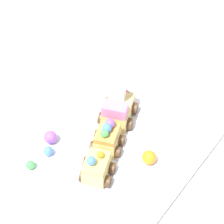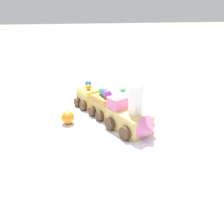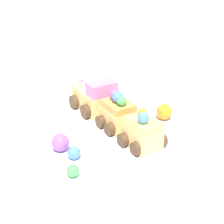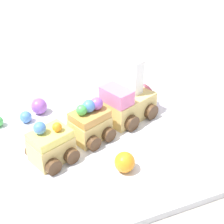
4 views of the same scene
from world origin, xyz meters
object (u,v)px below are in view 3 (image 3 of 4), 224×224
object	(u,v)px
cake_car_caramel	(118,114)
gumball_purple	(60,143)
cake_car_lemon	(142,133)
gumball_blue	(74,153)
cake_train_locomotive	(93,95)
gumball_orange	(164,112)
gumball_green	(73,171)

from	to	relation	value
cake_car_caramel	gumball_purple	xyz separation A→B (m)	(-0.07, 0.11, -0.01)
cake_car_lemon	gumball_blue	distance (m)	0.12
cake_car_caramel	gumball_blue	bearing A→B (deg)	115.03
cake_car_lemon	gumball_blue	world-z (taller)	cake_car_lemon
cake_train_locomotive	gumball_purple	world-z (taller)	cake_train_locomotive
cake_car_caramel	gumball_orange	world-z (taller)	cake_car_caramel
cake_car_caramel	gumball_green	distance (m)	0.17
gumball_purple	gumball_blue	world-z (taller)	gumball_purple
cake_car_lemon	cake_train_locomotive	bearing A→B (deg)	-0.06
cake_train_locomotive	gumball_blue	xyz separation A→B (m)	(-0.19, 0.05, -0.02)
cake_car_lemon	gumball_orange	world-z (taller)	cake_car_lemon
gumball_purple	gumball_orange	bearing A→B (deg)	-66.56
cake_train_locomotive	gumball_purple	distance (m)	0.18
cake_train_locomotive	cake_car_lemon	bearing A→B (deg)	179.94
cake_car_caramel	gumball_orange	xyz separation A→B (m)	(0.02, -0.10, -0.01)
gumball_orange	gumball_blue	distance (m)	0.22
cake_car_caramel	gumball_green	world-z (taller)	cake_car_caramel
cake_car_lemon	gumball_orange	size ratio (longest dim) A/B	2.68
cake_car_lemon	gumball_purple	bearing A→B (deg)	64.93
cake_car_caramel	cake_car_lemon	world-z (taller)	cake_car_caramel
gumball_green	gumball_purple	size ratio (longest dim) A/B	0.65
gumball_green	gumball_purple	distance (m)	0.08
cake_car_lemon	gumball_orange	distance (m)	0.12
cake_car_lemon	gumball_purple	xyz separation A→B (m)	(0.01, 0.14, -0.01)
cake_car_caramel	cake_car_lemon	bearing A→B (deg)	179.87
gumball_green	cake_train_locomotive	bearing A→B (deg)	-12.70
gumball_green	gumball_purple	bearing A→B (deg)	12.27
cake_car_caramel	gumball_orange	bearing A→B (deg)	-99.55
gumball_orange	cake_train_locomotive	bearing A→B (deg)	62.02
gumball_green	gumball_orange	world-z (taller)	gumball_orange
cake_car_lemon	gumball_orange	xyz separation A→B (m)	(0.10, -0.07, -0.01)
cake_car_caramel	gumball_blue	distance (m)	0.13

